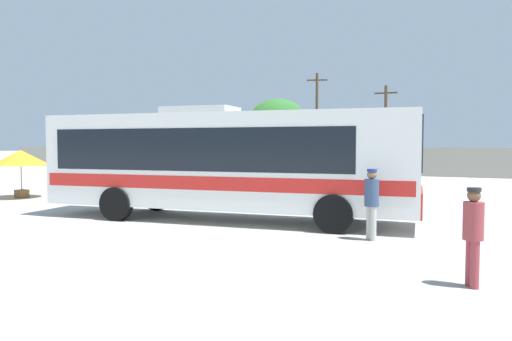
{
  "coord_description": "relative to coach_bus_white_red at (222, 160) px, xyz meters",
  "views": [
    {
      "loc": [
        7.51,
        -13.34,
        2.35
      ],
      "look_at": [
        -0.25,
        2.72,
        1.38
      ],
      "focal_mm": 34.07,
      "sensor_mm": 36.0,
      "label": 1
    }
  ],
  "objects": [
    {
      "name": "passenger_waiting_on_apron",
      "position": [
        7.26,
        -4.46,
        -0.94
      ],
      "size": [
        0.44,
        0.44,
        1.64
      ],
      "color": "#99383D",
      "rests_on": "ground_plane"
    },
    {
      "name": "parked_car_leftmost_black",
      "position": [
        -8.98,
        21.06,
        -1.08
      ],
      "size": [
        4.56,
        2.21,
        1.51
      ],
      "color": "black",
      "rests_on": "ground_plane"
    },
    {
      "name": "coach_bus_white_red",
      "position": [
        0.0,
        0.0,
        0.0
      ],
      "size": [
        11.71,
        3.95,
        3.51
      ],
      "color": "white",
      "rests_on": "ground_plane"
    },
    {
      "name": "utility_pole_far",
      "position": [
        -0.11,
        26.42,
        1.82
      ],
      "size": [
        1.8,
        0.24,
        7.03
      ],
      "color": "#4C3823",
      "rests_on": "ground_plane"
    },
    {
      "name": "parked_car_second_black",
      "position": [
        -2.55,
        21.15,
        -1.08
      ],
      "size": [
        4.18,
        2.14,
        1.5
      ],
      "color": "black",
      "rests_on": "ground_plane"
    },
    {
      "name": "vendor_umbrella_secondary_orange",
      "position": [
        -10.99,
        1.53,
        -0.14
      ],
      "size": [
        2.4,
        2.4,
        2.1
      ],
      "color": "gray",
      "rests_on": "ground_plane"
    },
    {
      "name": "perimeter_wall",
      "position": [
        -0.02,
        24.49,
        -0.81
      ],
      "size": [
        80.0,
        0.3,
        2.13
      ],
      "primitive_type": "cube",
      "color": "#9E998C",
      "rests_on": "ground_plane"
    },
    {
      "name": "ground_plane",
      "position": [
        -0.02,
        10.27,
        -1.88
      ],
      "size": [
        300.0,
        300.0,
        0.0
      ],
      "primitive_type": "plane",
      "color": "#A3A099"
    },
    {
      "name": "roadside_tree_left",
      "position": [
        -11.2,
        30.41,
        2.45
      ],
      "size": [
        5.75,
        5.75,
        6.78
      ],
      "color": "brown",
      "rests_on": "ground_plane"
    },
    {
      "name": "utility_pole_near",
      "position": [
        -6.4,
        28.02,
        2.61
      ],
      "size": [
        1.76,
        0.64,
        8.6
      ],
      "color": "#4C3823",
      "rests_on": "ground_plane"
    },
    {
      "name": "roadside_tree_midleft",
      "position": [
        -3.87,
        28.35,
        1.84
      ],
      "size": [
        3.94,
        3.94,
        5.4
      ],
      "color": "brown",
      "rests_on": "ground_plane"
    },
    {
      "name": "attendant_by_bus_door",
      "position": [
        4.9,
        -1.25,
        -0.88
      ],
      "size": [
        0.49,
        0.49,
        1.75
      ],
      "color": "#B7B2A8",
      "rests_on": "ground_plane"
    }
  ]
}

